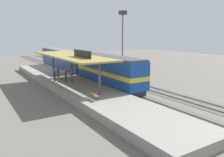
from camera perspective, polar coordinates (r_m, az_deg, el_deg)
ground_plane at (r=36.15m, az=-0.05°, el=-1.19°), size 120.00×120.00×0.00m
track_near at (r=35.15m, az=-2.82°, el=-1.50°), size 3.20×110.00×0.16m
track_far at (r=37.56m, az=3.32°, el=-0.70°), size 3.20×110.00×0.16m
platform at (r=33.12m, az=-9.79°, el=-1.68°), size 6.00×44.00×0.90m
station_canopy at (r=32.40m, az=-9.96°, el=5.36°), size 5.20×18.00×4.70m
platform_bench at (r=24.07m, az=-4.43°, el=-4.12°), size 0.44×1.70×0.50m
locomotive at (r=32.78m, az=-0.92°, el=1.84°), size 2.93×14.43×4.44m
passenger_carriage_single at (r=48.97m, az=-11.91°, el=4.50°), size 2.90×20.00×4.24m
freight_car at (r=40.93m, az=-0.30°, el=3.04°), size 2.80×12.00×3.54m
light_mast at (r=43.19m, az=2.63°, el=11.99°), size 1.10×1.10×11.70m
person_waiting at (r=33.67m, az=-11.31°, el=0.91°), size 0.34×0.34×1.71m
person_walking at (r=36.05m, az=-13.16°, el=1.49°), size 0.34×0.34×1.71m
person_boarding at (r=33.90m, az=-13.96°, el=0.87°), size 0.34×0.34×1.71m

